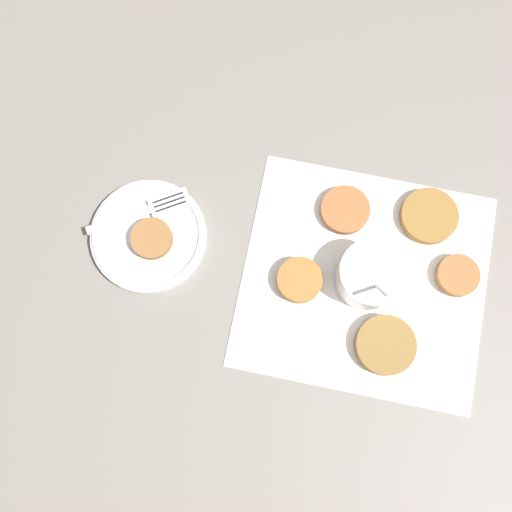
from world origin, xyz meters
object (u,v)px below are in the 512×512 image
at_px(sauce_bowl, 370,276).
at_px(fork, 150,209).
at_px(serving_plate, 148,236).
at_px(fritter_on_plate, 152,239).

xyz_separation_m(sauce_bowl, fork, (-0.32, 0.09, -0.01)).
bearing_deg(sauce_bowl, fork, 164.91).
bearing_deg(fork, sauce_bowl, -15.09).
height_order(serving_plate, fritter_on_plate, fritter_on_plate).
bearing_deg(serving_plate, sauce_bowl, -8.82).
distance_m(sauce_bowl, serving_plate, 0.33).
height_order(sauce_bowl, fork, sauce_bowl).
height_order(serving_plate, fork, fork).
xyz_separation_m(fritter_on_plate, fork, (-0.01, 0.05, -0.00)).
xyz_separation_m(serving_plate, fork, (0.00, 0.04, 0.01)).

